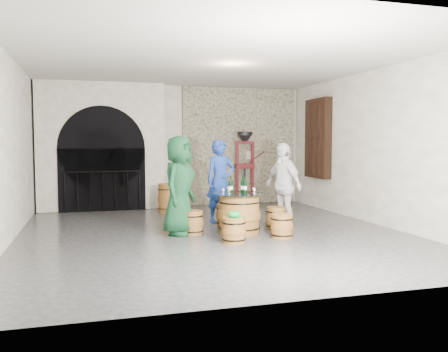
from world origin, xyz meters
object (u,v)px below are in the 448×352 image
object	(u,v)px
barrel_table	(239,213)
barrel_stool_left	(193,223)
wine_bottle_right	(243,186)
barrel_stool_right	(276,218)
person_green	(179,185)
wine_bottle_left	(231,186)
barrel_stool_near_left	(234,230)
corking_press	(245,163)
barrel_stool_near_right	(282,226)
wine_bottle_center	(245,186)
side_barrel	(169,198)
barrel_stool_far	(226,215)
person_white	(283,186)
person_blue	(220,181)

from	to	relation	value
barrel_table	barrel_stool_left	bearing A→B (deg)	170.83
wine_bottle_right	barrel_stool_right	bearing A→B (deg)	11.98
barrel_stool_right	person_green	distance (m)	2.06
wine_bottle_left	barrel_stool_near_left	bearing A→B (deg)	-103.38
barrel_stool_near_left	wine_bottle_right	xyz separation A→B (m)	(0.44, 0.87, 0.66)
barrel_stool_left	corking_press	bearing A→B (deg)	58.17
barrel_stool_near_right	wine_bottle_left	xyz separation A→B (m)	(-0.73, 0.72, 0.66)
barrel_stool_near_right	corking_press	xyz separation A→B (m)	(0.73, 4.30, 0.94)
person_green	wine_bottle_left	bearing A→B (deg)	-61.60
barrel_stool_near_right	barrel_stool_near_left	bearing A→B (deg)	-170.26
barrel_stool_near_left	corking_press	size ratio (longest dim) A/B	0.22
barrel_stool_near_right	wine_bottle_center	bearing A→B (deg)	127.66
barrel_table	wine_bottle_left	size ratio (longest dim) A/B	2.98
wine_bottle_center	barrel_stool_left	bearing A→B (deg)	171.52
barrel_table	barrel_stool_near_right	world-z (taller)	barrel_table
wine_bottle_left	barrel_stool_near_right	bearing A→B (deg)	-44.50
wine_bottle_left	wine_bottle_center	bearing A→B (deg)	-20.17
barrel_stool_right	wine_bottle_right	size ratio (longest dim) A/B	1.33
wine_bottle_left	wine_bottle_center	world-z (taller)	same
wine_bottle_center	wine_bottle_right	bearing A→B (deg)	103.27
wine_bottle_left	side_barrel	xyz separation A→B (m)	(-0.70, 2.93, -0.53)
barrel_stool_right	corking_press	distance (m)	3.59
person_green	side_barrel	world-z (taller)	person_green
person_green	wine_bottle_center	size ratio (longest dim) A/B	5.58
barrel_table	wine_bottle_right	size ratio (longest dim) A/B	2.98
barrel_stool_far	barrel_table	bearing A→B (deg)	-89.41
person_white	wine_bottle_left	distance (m)	1.15
barrel_stool_near_right	wine_bottle_center	size ratio (longest dim) A/B	1.33
barrel_stool_right	barrel_stool_left	bearing A→B (deg)	-176.86
barrel_stool_far	person_white	distance (m)	1.33
barrel_stool_right	person_white	xyz separation A→B (m)	(0.16, 0.04, 0.63)
wine_bottle_left	person_green	bearing A→B (deg)	174.50
barrel_table	side_barrel	size ratio (longest dim) A/B	1.38
person_white	side_barrel	bearing A→B (deg)	-163.11
barrel_stool_right	barrel_stool_near_left	distance (m)	1.57
barrel_stool_right	wine_bottle_left	size ratio (longest dim) A/B	1.33
barrel_stool_right	barrel_stool_near_right	xyz separation A→B (m)	(-0.24, -0.87, 0.00)
barrel_table	wine_bottle_right	xyz separation A→B (m)	(0.09, 0.07, 0.51)
person_blue	corking_press	bearing A→B (deg)	52.04
barrel_stool_far	wine_bottle_center	distance (m)	1.11
barrel_table	corking_press	bearing A→B (deg)	70.07
barrel_table	barrel_stool_far	world-z (taller)	barrel_table
barrel_stool_far	barrel_stool_near_right	distance (m)	1.62
wine_bottle_center	wine_bottle_right	size ratio (longest dim) A/B	1.00
wine_bottle_center	barrel_stool_near_right	bearing A→B (deg)	-52.34
barrel_stool_left	barrel_stool_near_left	bearing A→B (deg)	-61.39
barrel_stool_near_left	person_green	size ratio (longest dim) A/B	0.24
person_green	person_blue	world-z (taller)	person_green
person_green	wine_bottle_right	bearing A→B (deg)	-61.14
barrel_table	person_blue	xyz separation A→B (m)	(-0.01, 1.27, 0.51)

